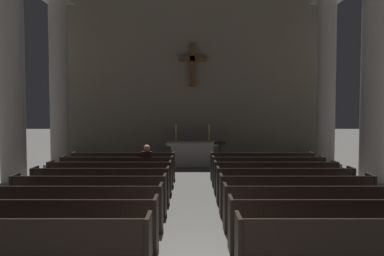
# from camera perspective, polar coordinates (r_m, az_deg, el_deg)

# --- Properties ---
(pew_left_row_1) EXTENTS (3.50, 0.50, 0.95)m
(pew_left_row_1) POSITION_cam_1_polar(r_m,az_deg,el_deg) (6.41, -22.37, -15.53)
(pew_left_row_1) COLOR black
(pew_left_row_1) RESTS_ON ground
(pew_left_row_2) EXTENTS (3.50, 0.50, 0.95)m
(pew_left_row_2) POSITION_cam_1_polar(r_m,az_deg,el_deg) (7.43, -18.96, -12.89)
(pew_left_row_2) COLOR black
(pew_left_row_2) RESTS_ON ground
(pew_left_row_3) EXTENTS (3.50, 0.50, 0.95)m
(pew_left_row_3) POSITION_cam_1_polar(r_m,az_deg,el_deg) (8.48, -16.43, -10.86)
(pew_left_row_3) COLOR black
(pew_left_row_3) RESTS_ON ground
(pew_left_row_4) EXTENTS (3.50, 0.50, 0.95)m
(pew_left_row_4) POSITION_cam_1_polar(r_m,az_deg,el_deg) (9.55, -14.48, -9.27)
(pew_left_row_4) COLOR black
(pew_left_row_4) RESTS_ON ground
(pew_left_row_5) EXTENTS (3.50, 0.50, 0.95)m
(pew_left_row_5) POSITION_cam_1_polar(r_m,az_deg,el_deg) (10.63, -12.94, -8.00)
(pew_left_row_5) COLOR black
(pew_left_row_5) RESTS_ON ground
(pew_left_row_6) EXTENTS (3.50, 0.50, 0.95)m
(pew_left_row_6) POSITION_cam_1_polar(r_m,az_deg,el_deg) (11.73, -11.70, -6.95)
(pew_left_row_6) COLOR black
(pew_left_row_6) RESTS_ON ground
(pew_left_row_7) EXTENTS (3.50, 0.50, 0.95)m
(pew_left_row_7) POSITION_cam_1_polar(r_m,az_deg,el_deg) (12.83, -10.67, -6.09)
(pew_left_row_7) COLOR black
(pew_left_row_7) RESTS_ON ground
(pew_left_row_8) EXTENTS (3.50, 0.50, 0.95)m
(pew_left_row_8) POSITION_cam_1_polar(r_m,az_deg,el_deg) (13.94, -9.80, -5.36)
(pew_left_row_8) COLOR black
(pew_left_row_8) RESTS_ON ground
(pew_right_row_1) EXTENTS (3.50, 0.50, 0.95)m
(pew_right_row_1) POSITION_cam_1_polar(r_m,az_deg,el_deg) (6.43, 22.58, -15.49)
(pew_right_row_1) COLOR black
(pew_right_row_1) RESTS_ON ground
(pew_right_row_2) EXTENTS (3.50, 0.50, 0.95)m
(pew_right_row_2) POSITION_cam_1_polar(r_m,az_deg,el_deg) (7.44, 19.12, -12.86)
(pew_right_row_2) COLOR black
(pew_right_row_2) RESTS_ON ground
(pew_right_row_3) EXTENTS (3.50, 0.50, 0.95)m
(pew_right_row_3) POSITION_cam_1_polar(r_m,az_deg,el_deg) (8.49, 16.55, -10.85)
(pew_right_row_3) COLOR black
(pew_right_row_3) RESTS_ON ground
(pew_right_row_4) EXTENTS (3.50, 0.50, 0.95)m
(pew_right_row_4) POSITION_cam_1_polar(r_m,az_deg,el_deg) (9.56, 14.57, -9.26)
(pew_right_row_4) COLOR black
(pew_right_row_4) RESTS_ON ground
(pew_right_row_5) EXTENTS (3.50, 0.50, 0.95)m
(pew_right_row_5) POSITION_cam_1_polar(r_m,az_deg,el_deg) (10.64, 13.01, -7.99)
(pew_right_row_5) COLOR black
(pew_right_row_5) RESTS_ON ground
(pew_right_row_6) EXTENTS (3.50, 0.50, 0.95)m
(pew_right_row_6) POSITION_cam_1_polar(r_m,az_deg,el_deg) (11.74, 11.74, -6.95)
(pew_right_row_6) COLOR black
(pew_right_row_6) RESTS_ON ground
(pew_right_row_7) EXTENTS (3.50, 0.50, 0.95)m
(pew_right_row_7) POSITION_cam_1_polar(r_m,az_deg,el_deg) (12.84, 10.70, -6.08)
(pew_right_row_7) COLOR black
(pew_right_row_7) RESTS_ON ground
(pew_right_row_8) EXTENTS (3.50, 0.50, 0.95)m
(pew_right_row_8) POSITION_cam_1_polar(r_m,az_deg,el_deg) (13.94, 9.82, -5.35)
(pew_right_row_8) COLOR black
(pew_right_row_8) RESTS_ON ground
(column_left_second) EXTENTS (1.12, 1.12, 6.92)m
(column_left_second) POSITION_cam_1_polar(r_m,az_deg,el_deg) (13.24, -24.45, 6.54)
(column_left_second) COLOR #ADA89E
(column_left_second) RESTS_ON ground
(column_right_second) EXTENTS (1.12, 1.12, 6.92)m
(column_right_second) POSITION_cam_1_polar(r_m,az_deg,el_deg) (13.26, 24.46, 6.54)
(column_right_second) COLOR #ADA89E
(column_right_second) RESTS_ON ground
(column_left_third) EXTENTS (1.12, 1.12, 6.92)m
(column_left_third) POSITION_cam_1_polar(r_m,az_deg,el_deg) (17.21, -18.57, 5.77)
(column_left_third) COLOR #ADA89E
(column_left_third) RESTS_ON ground
(column_right_third) EXTENTS (1.12, 1.12, 6.92)m
(column_right_third) POSITION_cam_1_polar(r_m,az_deg,el_deg) (17.22, 18.54, 5.77)
(column_right_third) COLOR #ADA89E
(column_right_third) RESTS_ON ground
(altar) EXTENTS (2.20, 0.90, 1.01)m
(altar) POSITION_cam_1_polar(r_m,az_deg,el_deg) (16.93, -0.01, -3.65)
(altar) COLOR #BCB7AD
(altar) RESTS_ON ground
(candlestick_left) EXTENTS (0.16, 0.16, 0.76)m
(candlestick_left) POSITION_cam_1_polar(r_m,az_deg,el_deg) (16.87, -2.39, -1.20)
(candlestick_left) COLOR #B79338
(candlestick_left) RESTS_ON altar
(candlestick_right) EXTENTS (0.16, 0.16, 0.76)m
(candlestick_right) POSITION_cam_1_polar(r_m,az_deg,el_deg) (16.87, 2.37, -1.20)
(candlestick_right) COLOR #B79338
(candlestick_right) RESTS_ON altar
(apse_with_cross) EXTENTS (12.10, 0.48, 8.00)m
(apse_with_cross) POSITION_cam_1_polar(r_m,az_deg,el_deg) (18.50, -0.01, 7.68)
(apse_with_cross) COLOR gray
(apse_with_cross) RESTS_ON ground
(lectern) EXTENTS (0.44, 0.36, 1.15)m
(lectern) POSITION_cam_1_polar(r_m,az_deg,el_deg) (15.77, 3.92, -4.09)
(lectern) COLOR black
(lectern) RESTS_ON ground
(lone_worshipper) EXTENTS (0.32, 0.43, 1.32)m
(lone_worshipper) POSITION_cam_1_polar(r_m,az_deg,el_deg) (12.70, -6.49, -5.17)
(lone_worshipper) COLOR #26262B
(lone_worshipper) RESTS_ON ground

